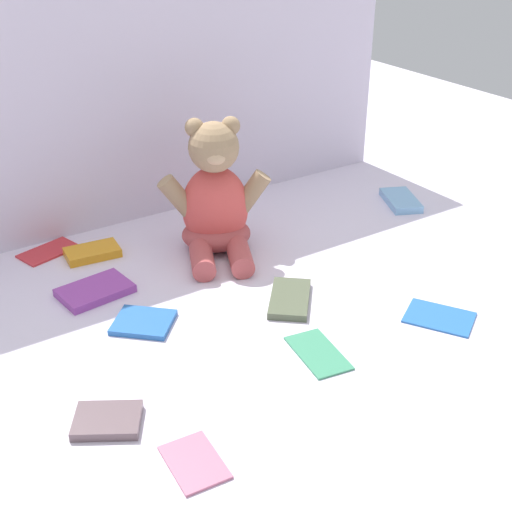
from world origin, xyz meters
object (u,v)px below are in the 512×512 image
book_case_6 (439,317)px  book_case_9 (48,251)px  book_case_4 (290,299)px  book_case_5 (318,352)px  book_case_0 (401,200)px  book_case_3 (194,461)px  teddy_bear (216,203)px  book_case_2 (95,291)px  book_case_8 (92,252)px  book_case_1 (143,322)px  book_case_7 (107,420)px

book_case_6 → book_case_9: bearing=97.4°
book_case_4 → book_case_5: (-0.06, -0.17, -0.00)m
book_case_0 → book_case_3: 1.00m
teddy_bear → book_case_2: 0.32m
book_case_4 → book_case_5: 0.17m
book_case_8 → book_case_9: 0.10m
book_case_1 → book_case_6: size_ratio=0.86×
book_case_0 → book_case_8: 0.78m
book_case_0 → book_case_7: size_ratio=1.33×
book_case_5 → book_case_1: bearing=139.8°
book_case_7 → book_case_1: bearing=-5.3°
book_case_9 → book_case_7: bearing=-26.0°
teddy_bear → book_case_5: size_ratio=2.28×
book_case_5 → book_case_7: 0.38m
teddy_bear → book_case_3: (-0.36, -0.55, -0.11)m
book_case_4 → book_case_8: 0.46m
book_case_0 → book_case_6: (-0.31, -0.43, -0.01)m
book_case_0 → book_case_2: (-0.81, 0.01, -0.00)m
book_case_2 → book_case_3: book_case_2 is taller
teddy_bear → book_case_9: teddy_bear is taller
teddy_bear → book_case_8: (-0.25, 0.12, -0.10)m
book_case_6 → book_case_3: bearing=156.2°
book_case_1 → book_case_3: (-0.09, -0.36, -0.00)m
book_case_7 → book_case_0: bearing=-37.8°
book_case_2 → book_case_4: bearing=45.9°
book_case_6 → book_case_8: (-0.45, 0.59, 0.01)m
book_case_4 → book_case_6: size_ratio=1.12×
teddy_bear → book_case_9: bearing=174.1°
book_case_2 → book_case_6: (0.51, -0.43, -0.00)m
book_case_0 → book_case_6: size_ratio=1.08×
book_case_2 → book_case_8: size_ratio=1.19×
teddy_bear → book_case_5: (-0.05, -0.44, -0.11)m
book_case_7 → book_case_8: 0.55m
book_case_1 → book_case_3: bearing=-150.8°
book_case_1 → book_case_4: (0.27, -0.08, 0.00)m
book_case_2 → book_case_1: bearing=5.9°
book_case_3 → book_case_5: bearing=-155.7°
teddy_bear → book_case_6: size_ratio=2.41×
book_case_7 → book_case_9: size_ratio=0.81×
book_case_4 → book_case_9: size_ratio=1.11×
book_case_1 → book_case_9: book_case_1 is taller
book_case_8 → book_case_2: bearing=-13.2°
book_case_6 → book_case_7: 0.64m
book_case_0 → book_case_3: (-0.87, -0.50, -0.00)m
book_case_3 → book_case_9: same height
book_case_3 → book_case_7: 0.16m
book_case_5 → book_case_8: bearing=118.2°
book_case_5 → book_case_7: book_case_7 is taller
book_case_0 → book_case_9: size_ratio=1.07×
book_case_5 → book_case_7: (-0.37, 0.03, 0.00)m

